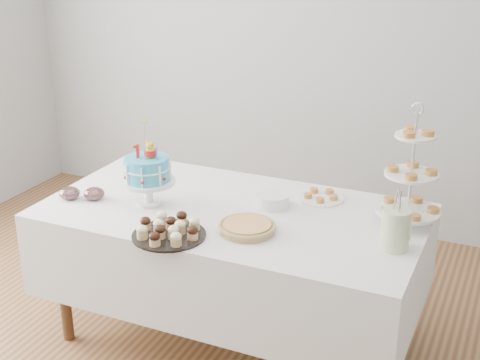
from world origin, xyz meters
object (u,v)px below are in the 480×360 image
at_px(table, 232,250).
at_px(jam_bowl_a, 94,194).
at_px(birthday_cake, 148,183).
at_px(pie, 247,227).
at_px(utensil_pitcher, 396,228).
at_px(cupcake_tray, 169,229).
at_px(pastry_plate, 321,196).
at_px(jam_bowl_b, 70,193).
at_px(tiered_stand, 411,175).
at_px(plate_stack, 273,200).

bearing_deg(table, jam_bowl_a, -166.31).
height_order(birthday_cake, pie, birthday_cake).
bearing_deg(utensil_pitcher, cupcake_tray, -151.29).
height_order(pastry_plate, jam_bowl_b, jam_bowl_b).
relative_size(tiered_stand, jam_bowl_b, 5.50).
xyz_separation_m(plate_stack, utensil_pitcher, (0.67, -0.22, 0.07)).
xyz_separation_m(table, birthday_cake, (-0.42, -0.11, 0.35)).
bearing_deg(table, utensil_pitcher, -6.47).
relative_size(birthday_cake, pastry_plate, 1.81).
height_order(table, jam_bowl_b, jam_bowl_b).
height_order(pie, jam_bowl_b, jam_bowl_b).
height_order(pastry_plate, jam_bowl_a, jam_bowl_a).
xyz_separation_m(jam_bowl_b, utensil_pitcher, (1.68, 0.13, 0.07)).
bearing_deg(utensil_pitcher, pastry_plate, 150.50).
distance_m(table, utensil_pitcher, 0.91).
distance_m(pie, pastry_plate, 0.56).
distance_m(table, jam_bowl_b, 0.91).
distance_m(table, jam_bowl_a, 0.78).
bearing_deg(tiered_stand, plate_stack, -173.82).
height_order(birthday_cake, utensil_pitcher, birthday_cake).
bearing_deg(pie, pastry_plate, 69.50).
bearing_deg(jam_bowl_a, pastry_plate, 24.21).
xyz_separation_m(pie, pastry_plate, (0.19, 0.52, -0.01)).
bearing_deg(plate_stack, tiered_stand, 6.18).
bearing_deg(plate_stack, jam_bowl_a, -161.36).
xyz_separation_m(birthday_cake, plate_stack, (0.59, 0.24, -0.09)).
distance_m(birthday_cake, tiered_stand, 1.31).
height_order(tiered_stand, plate_stack, tiered_stand).
distance_m(pastry_plate, utensil_pitcher, 0.63).
xyz_separation_m(cupcake_tray, utensil_pitcher, (0.98, 0.30, 0.06)).
bearing_deg(pastry_plate, jam_bowl_a, -155.79).
distance_m(table, cupcake_tray, 0.50).
height_order(birthday_cake, jam_bowl_a, birthday_cake).
xyz_separation_m(pie, plate_stack, (-0.00, 0.33, 0.01)).
distance_m(birthday_cake, jam_bowl_b, 0.44).
xyz_separation_m(tiered_stand, utensil_pitcher, (0.00, -0.29, -0.15)).
height_order(birthday_cake, pastry_plate, birthday_cake).
relative_size(tiered_stand, pastry_plate, 2.50).
bearing_deg(jam_bowl_a, table, 13.69).
relative_size(tiered_stand, utensil_pitcher, 2.09).
xyz_separation_m(pie, utensil_pitcher, (0.67, 0.11, 0.08)).
height_order(cupcake_tray, tiered_stand, tiered_stand).
height_order(jam_bowl_a, utensil_pitcher, utensil_pitcher).
xyz_separation_m(plate_stack, pastry_plate, (0.20, 0.19, -0.02)).
height_order(plate_stack, jam_bowl_b, plate_stack).
distance_m(cupcake_tray, tiered_stand, 1.17).
xyz_separation_m(pie, jam_bowl_a, (-0.89, 0.03, 0.01)).
distance_m(birthday_cake, pie, 0.61).
bearing_deg(plate_stack, utensil_pitcher, -18.18).
relative_size(jam_bowl_a, jam_bowl_b, 1.00).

